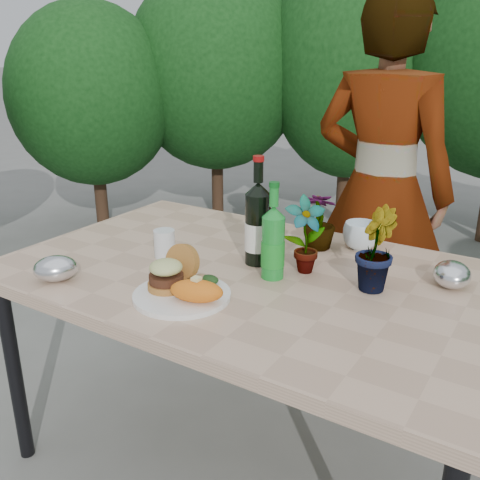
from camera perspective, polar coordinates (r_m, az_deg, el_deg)
The scene contains 18 objects.
ground at distance 2.12m, azimuth 1.25°, elevation -22.33°, with size 80.00×80.00×0.00m, color slate.
patio_table at distance 1.73m, azimuth 1.42°, elevation -5.08°, with size 1.60×1.00×0.75m.
shrub_hedge at distance 3.19m, azimuth 18.03°, elevation 14.34°, with size 6.91×5.11×2.22m.
dinner_plate at distance 1.54m, azimuth -6.21°, elevation -5.88°, with size 0.28×0.28×0.01m, color white.
burger_stack at distance 1.56m, azimuth -7.44°, elevation -3.39°, with size 0.11×0.16×0.11m.
sweet_potato at distance 1.47m, azimuth -4.65°, elevation -5.44°, with size 0.15×0.08×0.06m, color orange.
grilled_veg at distance 1.59m, azimuth -3.67°, elevation -4.17°, with size 0.08×0.05×0.03m.
wine_bottle at distance 1.73m, azimuth 1.91°, elevation 1.60°, with size 0.09×0.09×0.36m.
sparkling_water at distance 1.63m, azimuth 3.54°, elevation -0.40°, with size 0.07×0.07×0.30m.
plastic_cup at distance 1.83m, azimuth -8.04°, elevation -0.37°, with size 0.07×0.07×0.10m, color silver.
seedling_left at distance 1.67m, azimuth 6.97°, elevation 0.48°, with size 0.13×0.09×0.25m, color #2B5F20.
seedling_mid at distance 1.60m, azimuth 14.14°, elevation -0.93°, with size 0.14×0.11×0.25m, color #25551D.
seedling_right at distance 1.89m, azimuth 8.47°, elevation 2.05°, with size 0.11×0.11×0.20m, color #265C1F.
blue_bowl at distance 1.93m, azimuth 12.74°, elevation 0.43°, with size 0.12×0.12×0.10m, color silver.
foil_packet_left at distance 1.72m, azimuth -19.08°, elevation -2.89°, with size 0.13×0.11×0.08m, color silver.
foil_packet_right at distance 1.71m, azimuth 21.67°, elevation -3.43°, with size 0.13×0.11×0.08m, color silver.
person at distance 2.38m, azimuth 14.80°, elevation 4.94°, with size 0.61×0.40×1.68m, color #9A624D.
terracotta_pot at distance 4.16m, azimuth -4.19°, elevation 0.74°, with size 0.17×0.17×0.14m.
Camera 1 is at (0.80, -1.35, 1.42)m, focal length 40.00 mm.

